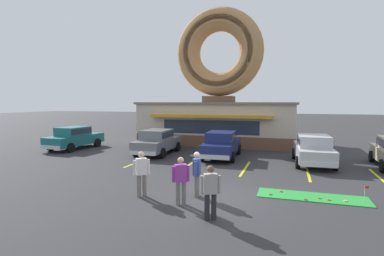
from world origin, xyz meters
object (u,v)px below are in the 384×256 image
Objects in this scene: pedestrian_hooded_kid at (210,190)px; pedestrian_clipboard_woman at (141,172)px; car_navy at (221,143)px; car_teal at (74,137)px; car_silver at (313,148)px; car_grey at (157,141)px; pedestrian_leather_jacket_man at (181,179)px; pedestrian_blue_sweater_man at (197,172)px; putting_flag_pin at (366,190)px; golf_ball at (284,193)px; trash_bin at (147,138)px.

pedestrian_clipboard_woman reaches higher than pedestrian_hooded_kid.
car_teal is at bearing 179.61° from car_navy.
car_silver is 16.03m from car_teal.
car_grey is at bearing 122.34° from pedestrian_hooded_kid.
car_teal and car_navy have the same top height.
pedestrian_leather_jacket_man is at bearing -86.45° from car_navy.
pedestrian_clipboard_woman is at bearing -161.96° from pedestrian_blue_sweater_man.
pedestrian_hooded_kid is (12.64, -9.63, 0.01)m from car_teal.
putting_flag_pin is 7.72m from pedestrian_clipboard_woman.
car_grey is 1.00× the size of car_navy.
pedestrian_blue_sweater_man is at bearing 117.58° from pedestrian_hooded_kid.
pedestrian_blue_sweater_man is at bearing 75.92° from pedestrian_leather_jacket_man.
pedestrian_leather_jacket_man is (-3.22, -2.16, 0.83)m from golf_ball.
pedestrian_clipboard_woman is at bearing -69.06° from car_grey.
pedestrian_blue_sweater_man is at bearing -168.30° from putting_flag_pin.
car_navy is at bearing 0.56° from car_grey.
car_silver is at bearing 58.99° from pedestrian_blue_sweater_man.
car_teal is 2.86× the size of pedestrian_blue_sweater_man.
car_navy reaches higher than pedestrian_hooded_kid.
car_teal is 1.01× the size of car_navy.
car_silver is 1.01× the size of car_grey.
trash_bin is at bearing 115.68° from pedestrian_clipboard_woman.
pedestrian_hooded_kid reaches higher than trash_bin.
car_teal is (-6.61, 0.12, 0.00)m from car_grey.
car_teal is (-16.02, 0.42, 0.00)m from car_silver.
pedestrian_clipboard_woman reaches higher than golf_ball.
golf_ball is at bearing 57.53° from pedestrian_hooded_kid.
pedestrian_clipboard_woman is (-1.63, 0.37, 0.03)m from pedestrian_leather_jacket_man.
car_grey is 6.62m from car_teal.
pedestrian_blue_sweater_man reaches higher than car_navy.
car_grey reaches higher than golf_ball.
car_grey is at bearing -1.01° from car_teal.
car_silver is at bearing 77.00° from golf_ball.
putting_flag_pin is at bearing 20.10° from pedestrian_leather_jacket_man.
putting_flag_pin reaches higher than golf_ball.
car_teal is 2.92× the size of pedestrian_hooded_kid.
golf_ball is 0.03× the size of pedestrian_leather_jacket_man.
trash_bin is (-5.76, 11.98, -0.41)m from pedestrian_clipboard_woman.
pedestrian_clipboard_woman is (-4.85, -1.79, 0.85)m from golf_ball.
pedestrian_hooded_kid is (6.02, -9.51, 0.01)m from car_grey.
putting_flag_pin is 0.12× the size of car_silver.
car_navy is at bearing 95.85° from pedestrian_blue_sweater_man.
golf_ball is 0.01× the size of car_navy.
golf_ball is 3.31m from pedestrian_blue_sweater_man.
pedestrian_blue_sweater_man reaches higher than car_teal.
golf_ball is 0.04× the size of trash_bin.
car_grey and car_teal have the same top height.
pedestrian_hooded_kid is at bearing -36.81° from pedestrian_leather_jacket_man.
car_teal is 5.43m from trash_bin.
trash_bin reaches higher than golf_ball.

